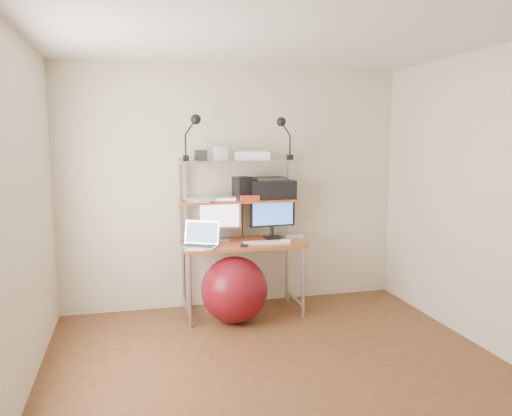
{
  "coord_description": "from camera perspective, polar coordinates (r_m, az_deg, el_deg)",
  "views": [
    {
      "loc": [
        -1.07,
        -3.33,
        1.77
      ],
      "look_at": [
        0.07,
        1.15,
        1.12
      ],
      "focal_mm": 35.0,
      "sensor_mm": 36.0,
      "label": 1
    }
  ],
  "objects": [
    {
      "name": "laptop",
      "position": [
        4.82,
        -6.36,
        -3.77
      ],
      "size": [
        0.43,
        0.4,
        0.3
      ],
      "rotation": [
        0.0,
        0.0,
        -0.48
      ],
      "color": "silver",
      "rests_on": "desktop"
    },
    {
      "name": "clip_lamp_right",
      "position": [
        5.05,
        3.12,
        9.04
      ],
      "size": [
        0.17,
        0.09,
        0.43
      ],
      "color": "black",
      "rests_on": "top_shelf"
    },
    {
      "name": "keyboard",
      "position": [
        4.94,
        1.22,
        -3.96
      ],
      "size": [
        0.47,
        0.17,
        0.01
      ],
      "primitive_type": "cube",
      "rotation": [
        0.0,
        0.0,
        -0.1
      ],
      "color": "silver",
      "rests_on": "desktop"
    },
    {
      "name": "clip_lamp_left",
      "position": [
        4.85,
        -7.14,
        9.18
      ],
      "size": [
        0.18,
        0.1,
        0.44
      ],
      "color": "black",
      "rests_on": "top_shelf"
    },
    {
      "name": "printer",
      "position": [
        5.15,
        1.71,
        2.25
      ],
      "size": [
        0.47,
        0.32,
        0.22
      ],
      "rotation": [
        0.0,
        0.0,
        0.02
      ],
      "color": "black",
      "rests_on": "mid_shelf"
    },
    {
      "name": "box_white",
      "position": [
        4.97,
        -4.11,
        6.21
      ],
      "size": [
        0.13,
        0.12,
        0.13
      ],
      "primitive_type": "cube",
      "rotation": [
        0.0,
        0.0,
        0.22
      ],
      "color": "silver",
      "rests_on": "top_shelf"
    },
    {
      "name": "monitor_black",
      "position": [
        5.15,
        1.91,
        -0.77
      ],
      "size": [
        0.49,
        0.15,
        0.49
      ],
      "rotation": [
        0.0,
        0.0,
        0.08
      ],
      "color": "black",
      "rests_on": "desktop"
    },
    {
      "name": "monitor_silver",
      "position": [
        5.03,
        -4.22,
        -0.85
      ],
      "size": [
        0.43,
        0.18,
        0.48
      ],
      "rotation": [
        0.0,
        0.0,
        -0.13
      ],
      "color": "#A9A9AD",
      "rests_on": "desktop"
    },
    {
      "name": "box_grey",
      "position": [
        4.98,
        -6.33,
        6.02
      ],
      "size": [
        0.12,
        0.12,
        0.1
      ],
      "primitive_type": "cube",
      "rotation": [
        0.0,
        0.0,
        0.21
      ],
      "color": "#2F3032",
      "rests_on": "top_shelf"
    },
    {
      "name": "wall_outlet",
      "position": [
        5.66,
        6.14,
        -7.11
      ],
      "size": [
        0.08,
        0.01,
        0.12
      ],
      "primitive_type": "cube",
      "color": "silver",
      "rests_on": "room"
    },
    {
      "name": "room",
      "position": [
        3.53,
        3.51,
        -0.49
      ],
      "size": [
        3.6,
        3.6,
        3.6
      ],
      "color": "brown",
      "rests_on": "ground"
    },
    {
      "name": "red_box",
      "position": [
        4.99,
        -0.85,
        1.19
      ],
      "size": [
        0.2,
        0.14,
        0.05
      ],
      "primitive_type": "cube",
      "rotation": [
        0.0,
        0.0,
        0.05
      ],
      "color": "red",
      "rests_on": "mid_shelf"
    },
    {
      "name": "scanner",
      "position": [
        5.08,
        -0.33,
        6.03
      ],
      "size": [
        0.41,
        0.33,
        0.09
      ],
      "rotation": [
        0.0,
        0.0,
        -0.31
      ],
      "color": "silver",
      "rests_on": "top_shelf"
    },
    {
      "name": "paper_stack",
      "position": [
        4.98,
        -6.26,
        0.95
      ],
      "size": [
        0.33,
        0.4,
        0.02
      ],
      "color": "white",
      "rests_on": "mid_shelf"
    },
    {
      "name": "exercise_ball",
      "position": [
        4.87,
        -2.48,
        -9.3
      ],
      "size": [
        0.64,
        0.64,
        0.64
      ],
      "primitive_type": "sphere",
      "color": "maroon",
      "rests_on": "floor"
    },
    {
      "name": "computer_desk",
      "position": [
        5.01,
        -1.76,
        -1.35
      ],
      "size": [
        1.2,
        0.6,
        1.57
      ],
      "color": "#C05225",
      "rests_on": "ground"
    },
    {
      "name": "nas_cube",
      "position": [
        5.04,
        -1.58,
        2.28
      ],
      "size": [
        0.2,
        0.2,
        0.23
      ],
      "primitive_type": "cube",
      "rotation": [
        0.0,
        0.0,
        0.31
      ],
      "color": "black",
      "rests_on": "mid_shelf"
    },
    {
      "name": "phone",
      "position": [
        4.82,
        -1.35,
        -4.29
      ],
      "size": [
        0.09,
        0.14,
        0.01
      ],
      "primitive_type": "cube",
      "rotation": [
        0.0,
        0.0,
        -0.25
      ],
      "color": "black",
      "rests_on": "desktop"
    },
    {
      "name": "mac_mini",
      "position": [
        5.24,
        3.9,
        -3.12
      ],
      "size": [
        0.25,
        0.25,
        0.04
      ],
      "primitive_type": "cube",
      "rotation": [
        0.0,
        0.0,
        0.19
      ],
      "color": "silver",
      "rests_on": "desktop"
    },
    {
      "name": "mouse",
      "position": [
        4.99,
        3.43,
        -3.76
      ],
      "size": [
        0.11,
        0.08,
        0.03
      ],
      "primitive_type": "cube",
      "rotation": [
        0.0,
        0.0,
        -0.32
      ],
      "color": "silver",
      "rests_on": "desktop"
    }
  ]
}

